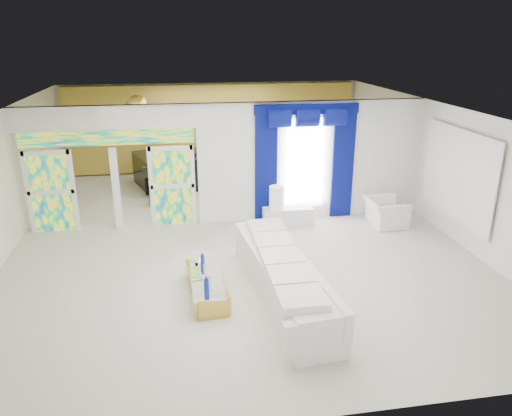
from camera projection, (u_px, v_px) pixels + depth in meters
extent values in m
plane|color=#B7AF9E|center=(235.00, 235.00, 11.60)|extent=(12.00, 12.00, 0.00)
cube|color=white|center=(313.00, 160.00, 12.35)|extent=(5.70, 0.18, 3.00)
cube|color=white|center=(105.00, 117.00, 11.15)|extent=(4.30, 0.18, 0.55)
cube|color=#994C3F|center=(51.00, 192.00, 11.52)|extent=(0.95, 0.04, 2.00)
cube|color=#994C3F|center=(172.00, 186.00, 11.96)|extent=(0.95, 0.04, 2.00)
cube|color=#994C3F|center=(108.00, 138.00, 11.32)|extent=(4.00, 0.05, 0.35)
cube|color=white|center=(305.00, 164.00, 12.23)|extent=(1.00, 0.02, 2.30)
cube|color=#040F4D|center=(266.00, 168.00, 12.07)|extent=(0.55, 0.10, 2.80)
cube|color=#040F4D|center=(343.00, 164.00, 12.38)|extent=(0.55, 0.10, 2.80)
cube|color=#040F4D|center=(307.00, 109.00, 11.74)|extent=(2.60, 0.12, 0.25)
cube|color=white|center=(457.00, 175.00, 10.91)|extent=(0.04, 2.70, 1.90)
cube|color=#ADA029|center=(213.00, 128.00, 16.56)|extent=(9.70, 0.12, 2.90)
cube|color=silver|center=(282.00, 279.00, 8.73)|extent=(1.23, 4.01, 0.75)
cube|color=gold|center=(207.00, 286.00, 8.87)|extent=(0.71, 1.71, 0.37)
cube|color=silver|center=(288.00, 216.00, 12.24)|extent=(1.26, 0.43, 0.42)
cylinder|color=white|center=(276.00, 198.00, 12.03)|extent=(0.36, 0.36, 0.58)
imported|color=silver|center=(385.00, 212.00, 12.13)|extent=(0.90, 1.03, 0.66)
cube|color=black|center=(165.00, 171.00, 15.13)|extent=(2.07, 2.37, 1.01)
cube|color=black|center=(165.00, 198.00, 13.77)|extent=(0.92, 0.58, 0.28)
cube|color=tan|center=(62.00, 194.00, 13.21)|extent=(0.64, 0.59, 0.86)
sphere|color=gold|center=(137.00, 106.00, 13.49)|extent=(0.60, 0.60, 0.60)
cylinder|color=navy|center=(203.00, 260.00, 9.25)|extent=(0.08, 0.08, 0.19)
cylinder|color=white|center=(207.00, 268.00, 9.04)|extent=(0.11, 0.11, 0.13)
cylinder|color=navy|center=(206.00, 286.00, 8.27)|extent=(0.09, 0.09, 0.23)
cylinder|color=white|center=(210.00, 281.00, 8.54)|extent=(0.10, 0.10, 0.13)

